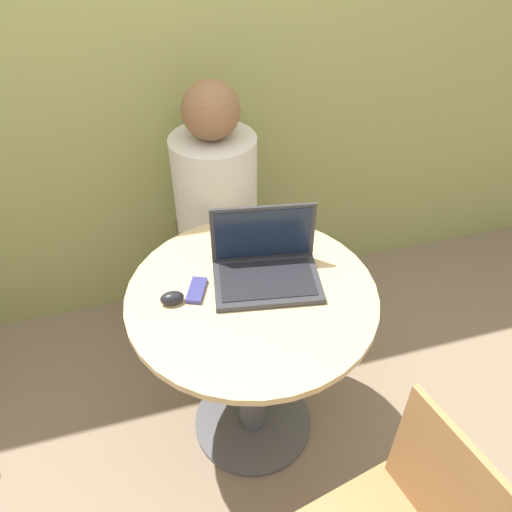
# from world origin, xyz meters

# --- Properties ---
(ground_plane) EXTENTS (12.00, 12.00, 0.00)m
(ground_plane) POSITION_xyz_m (0.00, 0.00, 0.00)
(ground_plane) COLOR #7F6B56
(back_wall) EXTENTS (7.00, 0.05, 2.60)m
(back_wall) POSITION_xyz_m (0.00, 0.87, 1.30)
(back_wall) COLOR #939956
(back_wall) RESTS_ON ground_plane
(round_table) EXTENTS (0.79, 0.79, 0.74)m
(round_table) POSITION_xyz_m (0.00, 0.00, 0.51)
(round_table) COLOR #4C4C51
(round_table) RESTS_ON ground_plane
(laptop) EXTENTS (0.37, 0.28, 0.22)m
(laptop) POSITION_xyz_m (0.06, 0.06, 0.79)
(laptop) COLOR #2D2D33
(laptop) RESTS_ON round_table
(cell_phone) EXTENTS (0.09, 0.12, 0.02)m
(cell_phone) POSITION_xyz_m (-0.17, 0.05, 0.75)
(cell_phone) COLOR navy
(cell_phone) RESTS_ON round_table
(computer_mouse) EXTENTS (0.07, 0.05, 0.04)m
(computer_mouse) POSITION_xyz_m (-0.25, 0.02, 0.76)
(computer_mouse) COLOR black
(computer_mouse) RESTS_ON round_table
(person_seated) EXTENTS (0.33, 0.52, 1.19)m
(person_seated) POSITION_xyz_m (0.02, 0.66, 0.50)
(person_seated) COLOR brown
(person_seated) RESTS_ON ground_plane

